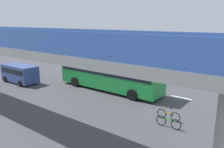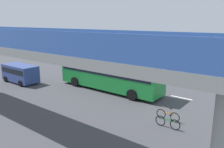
% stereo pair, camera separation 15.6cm
% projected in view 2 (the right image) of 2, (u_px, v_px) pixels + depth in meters
% --- Properties ---
extents(ground, '(80.00, 80.00, 0.00)m').
position_uv_depth(ground, '(116.00, 92.00, 22.96)').
color(ground, '#424247').
extents(city_bus, '(11.54, 2.85, 3.15)m').
position_uv_depth(city_bus, '(109.00, 72.00, 23.16)').
color(city_bus, '#1E8C38').
rests_on(city_bus, ground).
extents(parked_van, '(4.80, 2.17, 2.05)m').
position_uv_depth(parked_van, '(20.00, 72.00, 26.16)').
color(parked_van, '#33478C').
rests_on(parked_van, ground).
extents(bicycle_green, '(1.77, 0.44, 0.96)m').
position_uv_depth(bicycle_green, '(168.00, 122.00, 15.11)').
color(bicycle_green, black).
rests_on(bicycle_green, ground).
extents(bicycle_orange, '(1.77, 0.44, 0.96)m').
position_uv_depth(bicycle_orange, '(168.00, 115.00, 16.25)').
color(bicycle_orange, black).
rests_on(bicycle_orange, ground).
extents(traffic_sign, '(0.08, 0.60, 2.80)m').
position_uv_depth(traffic_sign, '(127.00, 66.00, 26.44)').
color(traffic_sign, slate).
rests_on(traffic_sign, ground).
extents(lane_dash_leftmost, '(2.00, 0.20, 0.01)m').
position_uv_depth(lane_dash_leftmost, '(181.00, 98.00, 21.10)').
color(lane_dash_leftmost, silver).
rests_on(lane_dash_leftmost, ground).
extents(lane_dash_left, '(2.00, 0.20, 0.01)m').
position_uv_depth(lane_dash_left, '(144.00, 90.00, 23.48)').
color(lane_dash_left, silver).
rests_on(lane_dash_left, ground).
extents(lane_dash_centre, '(2.00, 0.20, 0.01)m').
position_uv_depth(lane_dash_centre, '(113.00, 84.00, 25.87)').
color(lane_dash_centre, silver).
rests_on(lane_dash_centre, ground).
extents(lane_dash_right, '(2.00, 0.20, 0.01)m').
position_uv_depth(lane_dash_right, '(88.00, 78.00, 28.25)').
color(lane_dash_right, silver).
rests_on(lane_dash_right, ground).
extents(pedestrian_overpass, '(25.79, 2.60, 6.53)m').
position_uv_depth(pedestrian_overpass, '(27.00, 56.00, 14.53)').
color(pedestrian_overpass, gray).
rests_on(pedestrian_overpass, ground).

